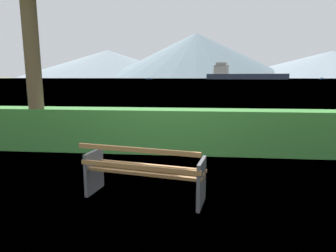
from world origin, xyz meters
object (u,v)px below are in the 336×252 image
park_bench (144,172)px  cargo_ship_large (240,75)px  tender_far (149,79)px  sailboat_mid (321,78)px

park_bench → cargo_ship_large: 229.08m
park_bench → tender_far: (-40.98, 245.69, 0.02)m
park_bench → tender_far: 249.09m
cargo_ship_large → sailboat_mid: bearing=17.7°
cargo_ship_large → sailboat_mid: size_ratio=9.68×
sailboat_mid → tender_far: size_ratio=0.99×
sailboat_mid → cargo_ship_large: bearing=-162.3°
park_bench → sailboat_mid: 270.82m
cargo_ship_large → tender_far: cargo_ship_large is taller
cargo_ship_large → sailboat_mid: 74.77m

